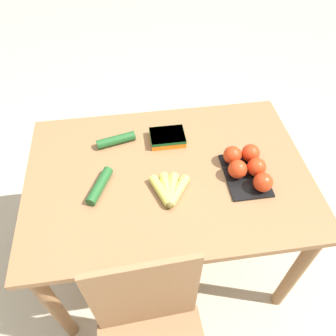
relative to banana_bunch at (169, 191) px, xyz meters
The scene contains 7 objects.
ground_plane 0.80m from the banana_bunch, 95.06° to the right, with size 12.00×12.00×0.00m, color #B7A88E.
dining_table 0.17m from the banana_bunch, 95.06° to the right, with size 1.24×0.85×0.77m.
banana_bunch is the anchor object (origin of this frame).
tomato_pack 0.35m from the banana_bunch, 169.76° to the right, with size 0.18×0.26×0.09m.
carrot_bag 0.31m from the banana_bunch, 96.45° to the right, with size 0.16×0.12×0.04m.
cucumber_near 0.29m from the banana_bunch, 12.89° to the right, with size 0.12×0.18×0.04m.
cucumber_far 0.39m from the banana_bunch, 57.84° to the right, with size 0.19×0.08×0.04m.
Camera 1 is at (0.13, 0.92, 1.87)m, focal length 35.00 mm.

